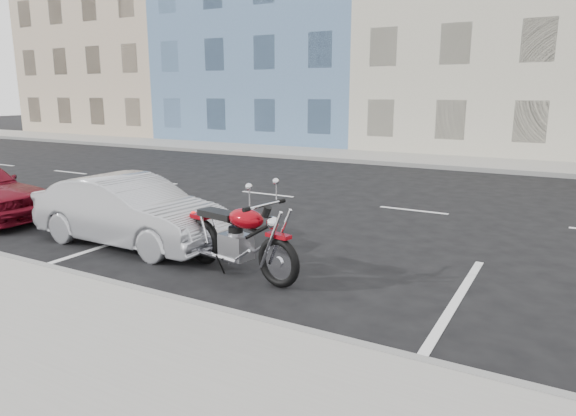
# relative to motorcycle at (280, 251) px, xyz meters

# --- Properties ---
(ground) EXTENTS (120.00, 120.00, 0.00)m
(ground) POSITION_rel_motorcycle_xyz_m (2.26, 5.72, -0.53)
(ground) COLOR black
(ground) RESTS_ON ground
(sidewalk_far) EXTENTS (80.00, 3.40, 0.15)m
(sidewalk_far) POSITION_rel_motorcycle_xyz_m (-2.74, 14.42, -0.46)
(sidewalk_far) COLOR gray
(sidewalk_far) RESTS_ON ground
(curb_near) EXTENTS (80.00, 0.12, 0.16)m
(curb_near) POSITION_rel_motorcycle_xyz_m (-2.74, -1.28, -0.45)
(curb_near) COLOR gray
(curb_near) RESTS_ON ground
(curb_far) EXTENTS (80.00, 0.12, 0.16)m
(curb_far) POSITION_rel_motorcycle_xyz_m (-2.74, 12.72, -0.45)
(curb_far) COLOR gray
(curb_far) RESTS_ON ground
(bldg_far_west) EXTENTS (12.00, 12.00, 12.00)m
(bldg_far_west) POSITION_rel_motorcycle_xyz_m (-23.74, 22.02, 5.47)
(bldg_far_west) COLOR tan
(bldg_far_west) RESTS_ON ground
(bldg_blue) EXTENTS (12.00, 12.00, 13.00)m
(bldg_blue) POSITION_rel_motorcycle_xyz_m (-11.74, 22.02, 5.97)
(bldg_blue) COLOR slate
(bldg_blue) RESTS_ON ground
(bldg_cream) EXTENTS (12.00, 12.00, 11.50)m
(bldg_cream) POSITION_rel_motorcycle_xyz_m (0.26, 22.02, 5.22)
(bldg_cream) COLOR #B9B39E
(bldg_cream) RESTS_ON ground
(motorcycle) EXTENTS (2.31, 0.85, 1.17)m
(motorcycle) POSITION_rel_motorcycle_xyz_m (0.00, 0.00, 0.00)
(motorcycle) COLOR black
(motorcycle) RESTS_ON ground
(sedan_silver) EXTENTS (3.77, 1.34, 1.24)m
(sedan_silver) POSITION_rel_motorcycle_xyz_m (-3.40, 0.50, 0.09)
(sedan_silver) COLOR #ACAEB4
(sedan_silver) RESTS_ON ground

